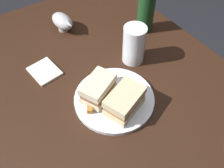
% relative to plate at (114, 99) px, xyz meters
% --- Properties ---
extents(ground_plane, '(6.00, 6.00, 0.00)m').
position_rel_plate_xyz_m(ground_plane, '(0.08, -0.04, -0.78)').
color(ground_plane, black).
extents(dining_table, '(1.22, 0.84, 0.78)m').
position_rel_plate_xyz_m(dining_table, '(0.08, -0.04, -0.39)').
color(dining_table, black).
rests_on(dining_table, ground).
extents(plate, '(0.26, 0.26, 0.01)m').
position_rel_plate_xyz_m(plate, '(0.00, 0.00, 0.00)').
color(plate, white).
rests_on(plate, dining_table).
extents(sandwich_half_left, '(0.12, 0.14, 0.07)m').
position_rel_plate_xyz_m(sandwich_half_left, '(0.03, 0.04, 0.04)').
color(sandwich_half_left, beige).
rests_on(sandwich_half_left, plate).
extents(sandwich_half_right, '(0.12, 0.14, 0.07)m').
position_rel_plate_xyz_m(sandwich_half_right, '(-0.05, -0.00, 0.04)').
color(sandwich_half_right, beige).
rests_on(sandwich_half_right, plate).
extents(potato_wedge_front, '(0.05, 0.05, 0.02)m').
position_rel_plate_xyz_m(potato_wedge_front, '(-0.04, 0.02, 0.02)').
color(potato_wedge_front, '#AD702D').
rests_on(potato_wedge_front, plate).
extents(potato_wedge_middle, '(0.04, 0.05, 0.02)m').
position_rel_plate_xyz_m(potato_wedge_middle, '(0.01, 0.06, 0.02)').
color(potato_wedge_middle, '#AD702D').
rests_on(potato_wedge_middle, plate).
extents(potato_wedge_back, '(0.04, 0.05, 0.02)m').
position_rel_plate_xyz_m(potato_wedge_back, '(0.01, 0.06, 0.02)').
color(potato_wedge_back, '#B77F33').
rests_on(potato_wedge_back, plate).
extents(potato_wedge_left_edge, '(0.05, 0.04, 0.02)m').
position_rel_plate_xyz_m(potato_wedge_left_edge, '(0.01, 0.09, 0.02)').
color(potato_wedge_left_edge, '#AD702D').
rests_on(potato_wedge_left_edge, plate).
extents(pint_glass, '(0.08, 0.08, 0.15)m').
position_rel_plate_xyz_m(pint_glass, '(0.12, -0.17, 0.06)').
color(pint_glass, white).
rests_on(pint_glass, dining_table).
extents(gravy_boat, '(0.13, 0.08, 0.07)m').
position_rel_plate_xyz_m(gravy_boat, '(0.43, -0.03, 0.04)').
color(gravy_boat, '#B7B7BC').
rests_on(gravy_boat, dining_table).
extents(cider_bottle, '(0.07, 0.07, 0.27)m').
position_rel_plate_xyz_m(cider_bottle, '(0.24, -0.32, 0.10)').
color(cider_bottle, '#19421E').
rests_on(cider_bottle, dining_table).
extents(napkin, '(0.12, 0.10, 0.01)m').
position_rel_plate_xyz_m(napkin, '(0.25, 0.14, -0.00)').
color(napkin, silver).
rests_on(napkin, dining_table).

